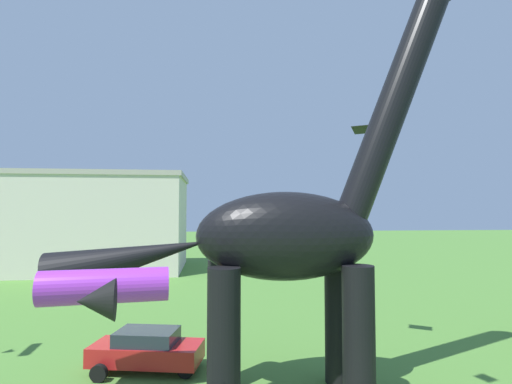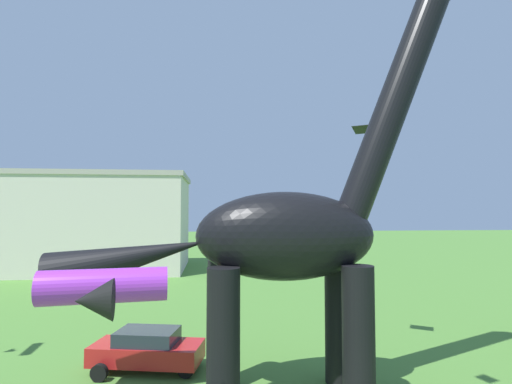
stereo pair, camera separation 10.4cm
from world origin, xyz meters
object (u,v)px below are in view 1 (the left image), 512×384
kite_apex (366,129)px  kite_mid_right (104,289)px  dinosaur_sculpture (284,236)px  parked_sedan_left (147,349)px

kite_apex → kite_mid_right: bearing=-142.7°
dinosaur_sculpture → kite_mid_right: dinosaur_sculpture is taller
parked_sedan_left → kite_apex: 12.81m
dinosaur_sculpture → kite_apex: bearing=15.8°
dinosaur_sculpture → kite_mid_right: size_ratio=4.89×
parked_sedan_left → kite_mid_right: size_ratio=1.48×
kite_apex → kite_mid_right: kite_apex is taller
dinosaur_sculpture → parked_sedan_left: dinosaur_sculpture is taller
parked_sedan_left → kite_mid_right: kite_mid_right is taller
kite_mid_right → parked_sedan_left: bearing=90.0°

